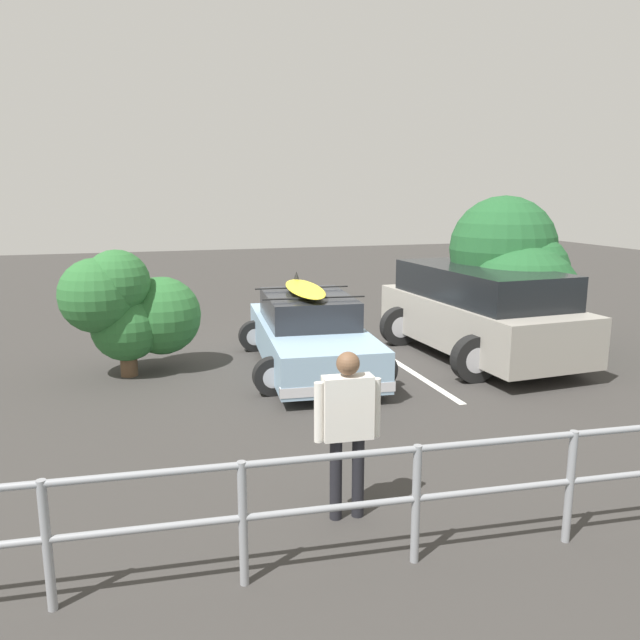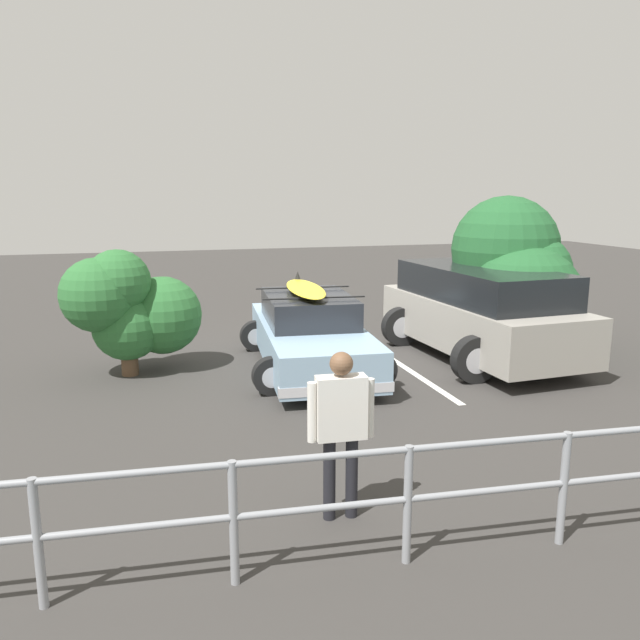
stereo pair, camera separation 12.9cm
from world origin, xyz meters
The scene contains 8 objects.
ground_plane centered at (0.00, 0.00, -0.01)m, with size 44.00×44.00×0.02m, color #383533.
parking_stripe centered at (-1.15, 0.60, 0.00)m, with size 4.93×0.12×0.00m, color silver.
sedan_car centered at (0.41, 0.55, 0.59)m, with size 2.45×4.44×1.52m.
suv_car centered at (-2.71, 0.78, 0.86)m, with size 2.74×4.56×1.64m.
person_bystander centered at (1.47, 5.52, 0.95)m, with size 0.61×0.21×1.58m.
railing_fence centered at (0.49, 6.41, 0.66)m, with size 9.72×0.80×1.01m.
bush_near_left centered at (3.31, 0.14, 1.12)m, with size 2.23×1.57×2.07m.
bush_near_right centered at (-3.67, 0.44, 1.34)m, with size 2.55×2.94×3.00m.
Camera 1 is at (3.24, 10.52, 2.96)m, focal length 35.00 mm.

